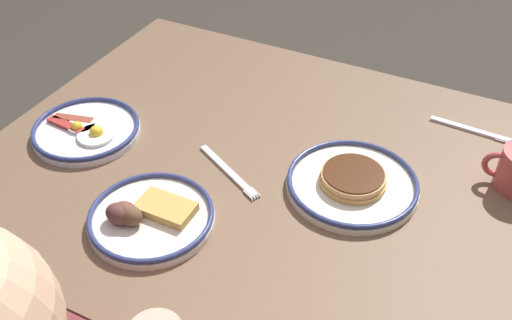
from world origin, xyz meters
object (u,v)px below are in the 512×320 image
(plate_near_main, at_px, (352,182))
(plate_center_pancakes, at_px, (86,130))
(butter_knife, at_px, (483,133))
(fork_near, at_px, (229,172))
(plate_far_companion, at_px, (148,216))

(plate_near_main, distance_m, plate_center_pancakes, 0.59)
(butter_knife, bearing_deg, fork_near, 39.73)
(plate_far_companion, xyz_separation_m, butter_knife, (-0.50, -0.56, -0.01))
(plate_far_companion, height_order, fork_near, plate_far_companion)
(plate_center_pancakes, height_order, fork_near, plate_center_pancakes)
(plate_center_pancakes, xyz_separation_m, plate_far_companion, (-0.28, 0.16, 0.00))
(plate_center_pancakes, xyz_separation_m, fork_near, (-0.34, -0.03, -0.01))
(butter_knife, bearing_deg, plate_center_pancakes, 26.67)
(fork_near, distance_m, butter_knife, 0.57)
(fork_near, bearing_deg, butter_knife, -140.27)
(plate_center_pancakes, relative_size, butter_knife, 1.00)
(fork_near, bearing_deg, plate_near_main, -164.20)
(plate_near_main, xyz_separation_m, plate_far_companion, (0.30, 0.26, 0.00))
(plate_center_pancakes, bearing_deg, plate_near_main, -170.74)
(plate_near_main, bearing_deg, plate_far_companion, 40.27)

